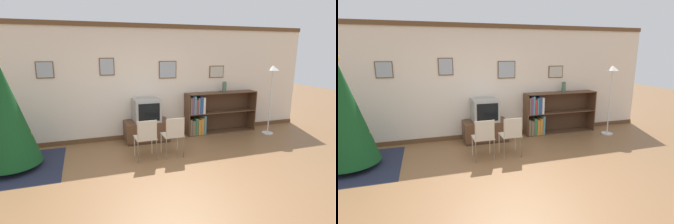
% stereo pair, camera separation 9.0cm
% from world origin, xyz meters
% --- Properties ---
extents(ground_plane, '(24.00, 24.00, 0.00)m').
position_xyz_m(ground_plane, '(0.00, 0.00, 0.00)').
color(ground_plane, brown).
extents(wall_back, '(9.15, 0.11, 2.70)m').
position_xyz_m(wall_back, '(0.00, 2.54, 1.35)').
color(wall_back, silver).
rests_on(wall_back, ground_plane).
extents(area_rug, '(1.73, 1.68, 0.01)m').
position_xyz_m(area_rug, '(-2.60, 1.48, 0.00)').
color(area_rug, '#23283D').
rests_on(area_rug, ground_plane).
extents(christmas_tree, '(1.04, 1.04, 2.01)m').
position_xyz_m(christmas_tree, '(-2.60, 1.48, 1.01)').
color(christmas_tree, maroon).
rests_on(christmas_tree, area_rug).
extents(tv_console, '(1.03, 0.55, 0.49)m').
position_xyz_m(tv_console, '(0.08, 2.20, 0.25)').
color(tv_console, '#412A1A').
rests_on(tv_console, ground_plane).
extents(television, '(0.59, 0.54, 0.52)m').
position_xyz_m(television, '(0.08, 2.20, 0.75)').
color(television, '#9E9E99').
rests_on(television, tv_console).
extents(folding_chair_left, '(0.40, 0.40, 0.82)m').
position_xyz_m(folding_chair_left, '(-0.20, 1.10, 0.47)').
color(folding_chair_left, '#BCB29E').
rests_on(folding_chair_left, ground_plane).
extents(folding_chair_right, '(0.40, 0.40, 0.82)m').
position_xyz_m(folding_chair_right, '(0.36, 1.10, 0.47)').
color(folding_chair_right, '#BCB29E').
rests_on(folding_chair_right, ground_plane).
extents(bookshelf, '(1.91, 0.36, 1.06)m').
position_xyz_m(bookshelf, '(1.74, 2.31, 0.51)').
color(bookshelf, brown).
rests_on(bookshelf, ground_plane).
extents(vase, '(0.10, 0.10, 0.26)m').
position_xyz_m(vase, '(2.18, 2.33, 1.19)').
color(vase, '#47664C').
rests_on(vase, bookshelf).
extents(standing_lamp, '(0.28, 0.28, 1.74)m').
position_xyz_m(standing_lamp, '(3.19, 1.78, 1.33)').
color(standing_lamp, silver).
rests_on(standing_lamp, ground_plane).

